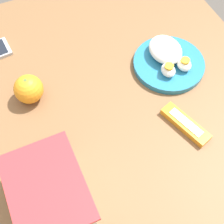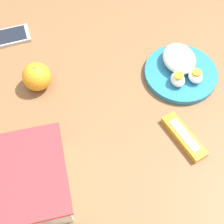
{
  "view_description": "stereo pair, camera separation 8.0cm",
  "coord_description": "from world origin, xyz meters",
  "px_view_note": "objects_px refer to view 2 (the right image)",
  "views": [
    {
      "loc": [
        -0.43,
        0.2,
        1.46
      ],
      "look_at": [
        -0.05,
        0.03,
        0.78
      ],
      "focal_mm": 50.0,
      "sensor_mm": 36.0,
      "label": 1
    },
    {
      "loc": [
        -0.46,
        0.12,
        1.46
      ],
      "look_at": [
        -0.05,
        0.03,
        0.78
      ],
      "focal_mm": 50.0,
      "sensor_mm": 36.0,
      "label": 2
    }
  ],
  "objects_px": {
    "food_container": "(34,181)",
    "cell_phone": "(7,37)",
    "candy_bar": "(184,137)",
    "orange_fruit": "(37,77)",
    "rice_plate": "(181,69)"
  },
  "relations": [
    {
      "from": "food_container",
      "to": "rice_plate",
      "type": "bearing_deg",
      "value": -60.55
    },
    {
      "from": "orange_fruit",
      "to": "cell_phone",
      "type": "relative_size",
      "value": 0.55
    },
    {
      "from": "food_container",
      "to": "orange_fruit",
      "type": "bearing_deg",
      "value": -7.05
    },
    {
      "from": "rice_plate",
      "to": "candy_bar",
      "type": "height_order",
      "value": "rice_plate"
    },
    {
      "from": "rice_plate",
      "to": "cell_phone",
      "type": "bearing_deg",
      "value": 62.06
    },
    {
      "from": "rice_plate",
      "to": "candy_bar",
      "type": "xyz_separation_m",
      "value": [
        -0.2,
        0.06,
        -0.01
      ]
    },
    {
      "from": "food_container",
      "to": "cell_phone",
      "type": "relative_size",
      "value": 1.45
    },
    {
      "from": "rice_plate",
      "to": "cell_phone",
      "type": "height_order",
      "value": "rice_plate"
    },
    {
      "from": "food_container",
      "to": "orange_fruit",
      "type": "relative_size",
      "value": 2.63
    },
    {
      "from": "rice_plate",
      "to": "cell_phone",
      "type": "distance_m",
      "value": 0.54
    },
    {
      "from": "orange_fruit",
      "to": "rice_plate",
      "type": "height_order",
      "value": "orange_fruit"
    },
    {
      "from": "candy_bar",
      "to": "cell_phone",
      "type": "distance_m",
      "value": 0.61
    },
    {
      "from": "rice_plate",
      "to": "orange_fruit",
      "type": "bearing_deg",
      "value": 83.03
    },
    {
      "from": "food_container",
      "to": "candy_bar",
      "type": "bearing_deg",
      "value": -83.15
    },
    {
      "from": "rice_plate",
      "to": "candy_bar",
      "type": "relative_size",
      "value": 1.42
    }
  ]
}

